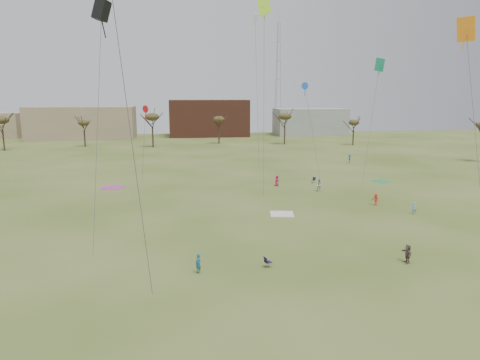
{
  "coord_description": "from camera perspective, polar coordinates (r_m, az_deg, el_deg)",
  "views": [
    {
      "loc": [
        -5.8,
        -27.57,
        13.29
      ],
      "look_at": [
        0.0,
        12.0,
        5.5
      ],
      "focal_mm": 32.39,
      "sensor_mm": 36.0,
      "label": 1
    }
  ],
  "objects": [
    {
      "name": "flyer_near_right",
      "position": [
        33.6,
        -5.51,
        -10.88
      ],
      "size": [
        0.63,
        0.68,
        1.56
      ],
      "primitive_type": "imported",
      "rotation": [
        0.0,
        0.0,
        5.31
      ],
      "color": "#216497",
      "rests_on": "ground"
    },
    {
      "name": "radio_tower",
      "position": [
        156.83,
        5.0,
        13.14
      ],
      "size": [
        1.51,
        1.72,
        41.0
      ],
      "color": "#9EA3A8",
      "rests_on": "ground"
    },
    {
      "name": "flyer_mid_c",
      "position": [
        53.29,
        21.96,
        -3.46
      ],
      "size": [
        0.6,
        0.49,
        1.41
      ],
      "primitive_type": "imported",
      "rotation": [
        0.0,
        0.0,
        2.79
      ],
      "color": "#7CB0D0",
      "rests_on": "ground"
    },
    {
      "name": "building_tan",
      "position": [
        145.77,
        -20.03,
        7.1
      ],
      "size": [
        32.0,
        14.0,
        10.0
      ],
      "primitive_type": "cube",
      "color": "#937F60",
      "rests_on": "ground"
    },
    {
      "name": "building_grey",
      "position": [
        152.86,
        9.2,
        7.58
      ],
      "size": [
        24.0,
        12.0,
        9.0
      ],
      "primitive_type": "cube",
      "color": "gray",
      "rests_on": "ground"
    },
    {
      "name": "blanket_cream",
      "position": [
        49.88,
        5.54,
        -4.48
      ],
      "size": [
        3.07,
        3.07,
        0.03
      ],
      "primitive_type": "cube",
      "rotation": [
        0.0,
        0.0,
        2.96
      ],
      "color": "silver",
      "rests_on": "ground"
    },
    {
      "name": "flyer_far_c",
      "position": [
        90.03,
        14.21,
        2.74
      ],
      "size": [
        0.72,
        1.15,
        1.7
      ],
      "primitive_type": "imported",
      "rotation": [
        0.0,
        0.0,
        4.63
      ],
      "color": "#224EA0",
      "rests_on": "ground"
    },
    {
      "name": "flyer_mid_b",
      "position": [
        56.03,
        17.43,
        -2.4
      ],
      "size": [
        0.99,
        1.16,
        1.56
      ],
      "primitive_type": "imported",
      "rotation": [
        0.0,
        0.0,
        5.21
      ],
      "color": "red",
      "rests_on": "ground"
    },
    {
      "name": "blanket_olive",
      "position": [
        72.02,
        18.1,
        -0.16
      ],
      "size": [
        3.25,
        3.25,
        0.03
      ],
      "primitive_type": "cube",
      "rotation": [
        0.0,
        0.0,
        0.31
      ],
      "color": "#308450",
      "rests_on": "ground"
    },
    {
      "name": "ground",
      "position": [
        31.15,
        3.3,
        -14.25
      ],
      "size": [
        260.0,
        260.0,
        0.0
      ],
      "primitive_type": "plane",
      "color": "#3C4D18",
      "rests_on": "ground"
    },
    {
      "name": "building_brick",
      "position": [
        148.15,
        -4.19,
        8.17
      ],
      "size": [
        26.0,
        16.0,
        12.0
      ],
      "primitive_type": "cube",
      "color": "brown",
      "rests_on": "ground"
    },
    {
      "name": "camp_chair_center",
      "position": [
        34.81,
        3.69,
        -10.99
      ],
      "size": [
        0.67,
        0.64,
        0.87
      ],
      "rotation": [
        0.0,
        0.0,
        1.89
      ],
      "color": "#151234",
      "rests_on": "ground"
    },
    {
      "name": "flyer_far_b",
      "position": [
        65.04,
        4.88,
        -0.1
      ],
      "size": [
        0.92,
        0.8,
        1.58
      ],
      "primitive_type": "imported",
      "rotation": [
        0.0,
        0.0,
        0.48
      ],
      "color": "#B81F47",
      "rests_on": "ground"
    },
    {
      "name": "camp_chair_right",
      "position": [
        68.23,
        9.64,
        -0.15
      ],
      "size": [
        0.74,
        0.73,
        0.87
      ],
      "rotation": [
        0.0,
        0.0,
        5.42
      ],
      "color": "#15183A",
      "rests_on": "ground"
    },
    {
      "name": "kites_aloft",
      "position": [
        51.84,
        -3.86,
        18.63
      ],
      "size": [
        52.47,
        62.6,
        27.0
      ],
      "color": "blue",
      "rests_on": "ground"
    },
    {
      "name": "spectator_mid_e",
      "position": [
        62.12,
        10.41,
        -0.65
      ],
      "size": [
        1.13,
        1.05,
        1.85
      ],
      "primitive_type": "imported",
      "rotation": [
        0.0,
        0.0,
        5.77
      ],
      "color": "silver",
      "rests_on": "ground"
    },
    {
      "name": "spectator_fore_c",
      "position": [
        37.95,
        21.2,
        -9.02
      ],
      "size": [
        0.48,
        1.43,
        1.54
      ],
      "primitive_type": "imported",
      "rotation": [
        0.0,
        0.0,
        4.69
      ],
      "color": "brown",
      "rests_on": "ground"
    },
    {
      "name": "tree_line",
      "position": [
        106.92,
        -6.8,
        7.62
      ],
      "size": [
        117.44,
        49.32,
        8.91
      ],
      "color": "#3A2B1E",
      "rests_on": "ground"
    },
    {
      "name": "blanket_plum",
      "position": [
        66.58,
        -16.43,
        -0.95
      ],
      "size": [
        3.66,
        3.66,
        0.03
      ],
      "primitive_type": "cube",
      "rotation": [
        0.0,
        0.0,
        1.37
      ],
      "color": "#B537A1",
      "rests_on": "ground"
    }
  ]
}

